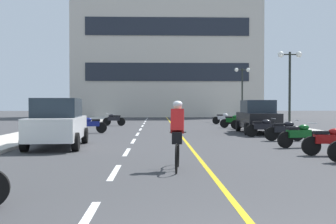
{
  "coord_description": "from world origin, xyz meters",
  "views": [
    {
      "loc": [
        -1.03,
        -3.52,
        1.61
      ],
      "look_at": [
        -0.34,
        19.3,
        1.16
      ],
      "focal_mm": 43.2,
      "sensor_mm": 36.0,
      "label": 1
    }
  ],
  "objects": [
    {
      "name": "parked_car_mid",
      "position": [
        4.62,
        18.68,
        0.92
      ],
      "size": [
        2.05,
        4.26,
        1.82
      ],
      "color": "black",
      "rests_on": "ground"
    },
    {
      "name": "street_lamp_far",
      "position": [
        7.08,
        34.11,
        3.71
      ],
      "size": [
        1.46,
        0.36,
        4.87
      ],
      "color": "black",
      "rests_on": "curb_right"
    },
    {
      "name": "lane_dash_0",
      "position": [
        -2.0,
        2.0,
        0.0
      ],
      "size": [
        0.14,
        2.2,
        0.01
      ],
      "primitive_type": "cube",
      "color": "silver",
      "rests_on": "ground"
    },
    {
      "name": "motorcycle_10",
      "position": [
        -4.13,
        26.44,
        0.47
      ],
      "size": [
        1.69,
        0.6,
        0.92
      ],
      "color": "black",
      "rests_on": "ground"
    },
    {
      "name": "lane_dash_10",
      "position": [
        -2.0,
        42.0,
        0.0
      ],
      "size": [
        0.14,
        2.2,
        0.01
      ],
      "primitive_type": "cube",
      "color": "silver",
      "rests_on": "ground"
    },
    {
      "name": "lane_dash_2",
      "position": [
        -2.0,
        10.0,
        0.0
      ],
      "size": [
        0.14,
        2.2,
        0.01
      ],
      "primitive_type": "cube",
      "color": "silver",
      "rests_on": "ground"
    },
    {
      "name": "motorcycle_4",
      "position": [
        4.25,
        11.17,
        0.47
      ],
      "size": [
        1.68,
        0.64,
        0.92
      ],
      "color": "black",
      "rests_on": "ground"
    },
    {
      "name": "motorcycle_7",
      "position": [
        -4.6,
        18.84,
        0.47
      ],
      "size": [
        1.7,
        0.6,
        0.92
      ],
      "color": "black",
      "rests_on": "ground"
    },
    {
      "name": "lane_dash_1",
      "position": [
        -2.0,
        6.0,
        0.0
      ],
      "size": [
        0.14,
        2.2,
        0.01
      ],
      "primitive_type": "cube",
      "color": "silver",
      "rests_on": "ground"
    },
    {
      "name": "lane_dash_11",
      "position": [
        -2.0,
        46.0,
        0.0
      ],
      "size": [
        0.14,
        2.2,
        0.01
      ],
      "primitive_type": "cube",
      "color": "silver",
      "rests_on": "ground"
    },
    {
      "name": "cyclist_rider",
      "position": [
        -0.5,
        6.35,
        0.89
      ],
      "size": [
        0.43,
        1.77,
        1.71
      ],
      "color": "black",
      "rests_on": "ground"
    },
    {
      "name": "motorcycle_9",
      "position": [
        4.16,
        23.54,
        0.47
      ],
      "size": [
        1.7,
        0.6,
        0.92
      ],
      "color": "black",
      "rests_on": "ground"
    },
    {
      "name": "lane_dash_6",
      "position": [
        -2.0,
        26.0,
        0.0
      ],
      "size": [
        0.14,
        2.2,
        0.01
      ],
      "primitive_type": "cube",
      "color": "silver",
      "rests_on": "ground"
    },
    {
      "name": "lane_dash_3",
      "position": [
        -2.0,
        14.0,
        0.0
      ],
      "size": [
        0.14,
        2.2,
        0.01
      ],
      "primitive_type": "cube",
      "color": "silver",
      "rests_on": "ground"
    },
    {
      "name": "ground_plane",
      "position": [
        0.0,
        21.0,
        0.0
      ],
      "size": [
        140.0,
        140.0,
        0.0
      ],
      "primitive_type": "plane",
      "color": "#38383A"
    },
    {
      "name": "motorcycle_5",
      "position": [
        4.57,
        13.84,
        0.47
      ],
      "size": [
        1.7,
        0.6,
        0.92
      ],
      "color": "black",
      "rests_on": "ground"
    },
    {
      "name": "street_lamp_mid",
      "position": [
        7.02,
        20.51,
        3.56
      ],
      "size": [
        1.46,
        0.36,
        4.64
      ],
      "color": "black",
      "rests_on": "curb_right"
    },
    {
      "name": "curb_left",
      "position": [
        -7.2,
        24.0,
        0.06
      ],
      "size": [
        2.4,
        72.0,
        0.12
      ],
      "primitive_type": "cube",
      "color": "#B7B2A8",
      "rests_on": "ground"
    },
    {
      "name": "lane_dash_7",
      "position": [
        -2.0,
        30.0,
        0.0
      ],
      "size": [
        0.14,
        2.2,
        0.01
      ],
      "primitive_type": "cube",
      "color": "silver",
      "rests_on": "ground"
    },
    {
      "name": "lane_dash_9",
      "position": [
        -2.0,
        38.0,
        0.0
      ],
      "size": [
        0.14,
        2.2,
        0.01
      ],
      "primitive_type": "cube",
      "color": "silver",
      "rests_on": "ground"
    },
    {
      "name": "office_building",
      "position": [
        0.38,
        48.15,
        9.09
      ],
      "size": [
        23.41,
        6.41,
        18.18
      ],
      "color": "beige",
      "rests_on": "ground"
    },
    {
      "name": "lane_dash_5",
      "position": [
        -2.0,
        22.0,
        0.0
      ],
      "size": [
        0.14,
        2.2,
        0.01
      ],
      "primitive_type": "cube",
      "color": "silver",
      "rests_on": "ground"
    },
    {
      "name": "motorcycle_11",
      "position": [
        4.34,
        28.56,
        0.47
      ],
      "size": [
        1.7,
        0.6,
        0.92
      ],
      "color": "black",
      "rests_on": "ground"
    },
    {
      "name": "parked_car_near",
      "position": [
        -4.7,
        11.63,
        0.92
      ],
      "size": [
        2.14,
        4.3,
        1.82
      ],
      "color": "black",
      "rests_on": "ground"
    },
    {
      "name": "motorcycle_8",
      "position": [
        4.61,
        21.93,
        0.47
      ],
      "size": [
        1.69,
        0.62,
        0.92
      ],
      "color": "black",
      "rests_on": "ground"
    },
    {
      "name": "lane_dash_8",
      "position": [
        -2.0,
        34.0,
        0.0
      ],
      "size": [
        0.14,
        2.2,
        0.01
      ],
      "primitive_type": "cube",
      "color": "silver",
      "rests_on": "ground"
    },
    {
      "name": "motorcycle_6",
      "position": [
        4.19,
        16.0,
        0.47
      ],
      "size": [
        1.7,
        0.6,
        0.92
      ],
      "color": "black",
      "rests_on": "ground"
    },
    {
      "name": "centre_line_yellow",
      "position": [
        0.25,
        24.0,
        0.0
      ],
      "size": [
        0.12,
        66.0,
        0.01
      ],
      "primitive_type": "cube",
      "color": "gold",
      "rests_on": "ground"
    },
    {
      "name": "curb_right",
      "position": [
        7.2,
        24.0,
        0.06
      ],
      "size": [
        2.4,
        72.0,
        0.12
      ],
      "primitive_type": "cube",
      "color": "#B7B2A8",
      "rests_on": "ground"
    },
    {
      "name": "motorcycle_3",
      "position": [
        4.39,
        8.9,
        0.47
      ],
      "size": [
        1.7,
        0.6,
        0.92
      ],
      "color": "black",
      "rests_on": "ground"
    },
    {
      "name": "lane_dash_4",
      "position": [
        -2.0,
        18.0,
        0.0
      ],
      "size": [
        0.14,
        2.2,
        0.01
      ],
      "primitive_type": "cube",
      "color": "silver",
      "rests_on": "ground"
    }
  ]
}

